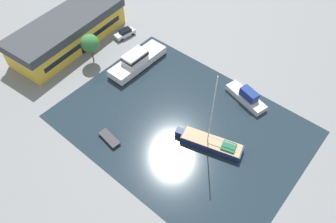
{
  "coord_description": "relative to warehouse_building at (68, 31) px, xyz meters",
  "views": [
    {
      "loc": [
        -27.45,
        -20.14,
        43.92
      ],
      "look_at": [
        0.0,
        2.99,
        1.0
      ],
      "focal_mm": 35.0,
      "sensor_mm": 36.0,
      "label": 1
    }
  ],
  "objects": [
    {
      "name": "cabin_boat",
      "position": [
        9.83,
        -36.98,
        -2.05
      ],
      "size": [
        4.46,
        8.54,
        2.64
      ],
      "rotation": [
        0.0,
        0.0,
        -0.26
      ],
      "color": "silver",
      "rests_on": "water_canal"
    },
    {
      "name": "ground_plane",
      "position": [
        -1.89,
        -31.5,
        -2.98
      ],
      "size": [
        440.0,
        440.0,
        0.0
      ],
      "primitive_type": "plane",
      "color": "gray"
    },
    {
      "name": "parked_car",
      "position": [
        9.06,
        -7.17,
        -2.13
      ],
      "size": [
        4.86,
        2.44,
        1.69
      ],
      "rotation": [
        0.0,
        0.0,
        1.41
      ],
      "color": "silver",
      "rests_on": "ground"
    },
    {
      "name": "small_dinghy",
      "position": [
        -11.97,
        -24.55,
        -2.68
      ],
      "size": [
        2.04,
        4.25,
        0.56
      ],
      "rotation": [
        0.0,
        0.0,
        6.16
      ],
      "color": "#23282D",
      "rests_on": "water_canal"
    },
    {
      "name": "warehouse_building",
      "position": [
        0.0,
        0.0,
        0.0
      ],
      "size": [
        26.22,
        11.71,
        5.88
      ],
      "rotation": [
        0.0,
        0.0,
        0.09
      ],
      "color": "gold",
      "rests_on": "ground"
    },
    {
      "name": "sailboat_moored",
      "position": [
        -2.36,
        -37.79,
        -2.22
      ],
      "size": [
        5.35,
        11.18,
        15.23
      ],
      "rotation": [
        0.0,
        0.0,
        0.28
      ],
      "color": "#19234C",
      "rests_on": "water_canal"
    },
    {
      "name": "quay_tree_near_building",
      "position": [
        -0.68,
        -7.96,
        1.4
      ],
      "size": [
        3.56,
        3.56,
        6.17
      ],
      "color": "brown",
      "rests_on": "ground"
    },
    {
      "name": "water_canal",
      "position": [
        -1.89,
        -31.5,
        -2.97
      ],
      "size": [
        29.23,
        39.91,
        0.01
      ],
      "primitive_type": "cube",
      "color": "#1E2D38",
      "rests_on": "ground"
    },
    {
      "name": "motor_cruiser",
      "position": [
        3.93,
        -15.73,
        -1.74
      ],
      "size": [
        12.77,
        4.05,
        3.38
      ],
      "rotation": [
        0.0,
        0.0,
        1.56
      ],
      "color": "white",
      "rests_on": "water_canal"
    }
  ]
}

